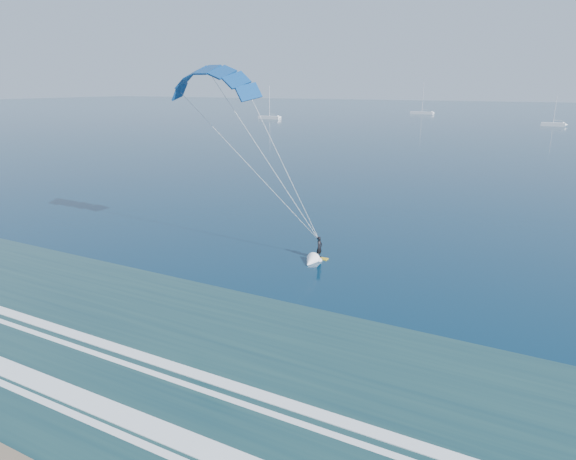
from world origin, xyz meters
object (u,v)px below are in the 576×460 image
(sailboat_0, at_px, (270,117))
(sailboat_1, at_px, (422,113))
(kitesurfer_rig, at_px, (258,149))
(sailboat_2, at_px, (553,124))

(sailboat_0, height_order, sailboat_1, sailboat_1)
(kitesurfer_rig, relative_size, sailboat_0, 1.26)
(sailboat_0, distance_m, sailboat_1, 77.58)
(kitesurfer_rig, relative_size, sailboat_1, 1.13)
(sailboat_0, bearing_deg, sailboat_2, 7.42)
(kitesurfer_rig, xyz_separation_m, sailboat_0, (-85.54, 146.65, -7.90))
(kitesurfer_rig, xyz_separation_m, sailboat_1, (-40.83, 210.05, -7.89))
(sailboat_0, height_order, sailboat_2, sailboat_0)
(sailboat_0, xyz_separation_m, sailboat_1, (44.72, 63.39, 0.01))
(kitesurfer_rig, distance_m, sailboat_1, 214.12)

